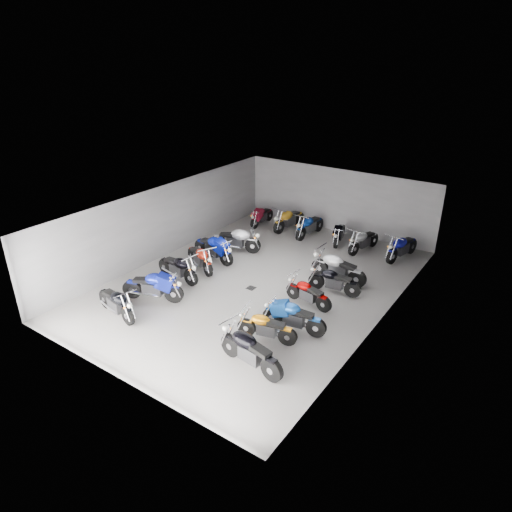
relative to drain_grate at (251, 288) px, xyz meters
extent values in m
plane|color=gray|center=(0.00, 0.50, -0.01)|extent=(14.00, 14.00, 0.00)
cube|color=slate|center=(0.00, 7.50, 1.59)|extent=(10.00, 0.10, 3.20)
cube|color=slate|center=(-5.00, 0.50, 1.59)|extent=(0.10, 14.00, 3.20)
cube|color=slate|center=(5.00, 0.50, 1.59)|extent=(0.10, 14.00, 3.20)
cube|color=black|center=(0.00, 0.50, 3.21)|extent=(10.00, 14.00, 0.04)
cube|color=black|center=(0.00, 0.00, 0.00)|extent=(0.32, 0.32, 0.01)
cylinder|color=black|center=(-1.95, -4.46, 0.34)|extent=(0.70, 0.27, 0.69)
cylinder|color=black|center=(-3.47, -4.16, 0.34)|extent=(0.70, 0.29, 0.69)
cube|color=#2D2D30|center=(-2.71, -4.31, 0.44)|extent=(0.74, 0.45, 0.43)
ellipsoid|color=black|center=(-2.48, -4.35, 0.79)|extent=(0.80, 0.56, 0.39)
cube|color=black|center=(-3.05, -4.24, 0.74)|extent=(0.70, 0.42, 0.19)
cylinder|color=black|center=(-1.71, -2.50, 0.36)|extent=(0.73, 0.42, 0.73)
cylinder|color=black|center=(-3.23, -3.13, 0.36)|extent=(0.74, 0.44, 0.73)
cube|color=#2D2D30|center=(-2.47, -2.81, 0.47)|extent=(0.81, 0.60, 0.46)
ellipsoid|color=#131F9B|center=(-2.24, -2.72, 0.84)|extent=(0.89, 0.72, 0.41)
cube|color=black|center=(-2.80, -2.95, 0.79)|extent=(0.76, 0.56, 0.21)
cylinder|color=black|center=(-2.08, -1.16, 0.34)|extent=(0.70, 0.21, 0.69)
cylinder|color=black|center=(-3.63, -1.00, 0.34)|extent=(0.70, 0.23, 0.69)
cube|color=#2D2D30|center=(-2.85, -1.08, 0.44)|extent=(0.73, 0.39, 0.43)
ellipsoid|color=black|center=(-2.62, -1.11, 0.79)|extent=(0.77, 0.50, 0.39)
cube|color=black|center=(-3.19, -1.05, 0.74)|extent=(0.68, 0.36, 0.20)
cylinder|color=black|center=(-2.05, -0.16, 0.33)|extent=(0.68, 0.41, 0.68)
cylinder|color=black|center=(-3.45, 0.48, 0.33)|extent=(0.69, 0.43, 0.68)
cube|color=#2D2D30|center=(-2.75, 0.16, 0.44)|extent=(0.76, 0.58, 0.43)
ellipsoid|color=#AA2211|center=(-2.54, 0.06, 0.78)|extent=(0.83, 0.69, 0.38)
cube|color=black|center=(-3.06, 0.30, 0.74)|extent=(0.71, 0.54, 0.19)
cylinder|color=black|center=(-2.04, 1.04, 0.36)|extent=(0.75, 0.26, 0.73)
cylinder|color=black|center=(-3.67, 1.30, 0.36)|extent=(0.75, 0.29, 0.73)
cube|color=#2D2D30|center=(-2.85, 1.17, 0.47)|extent=(0.79, 0.46, 0.46)
ellipsoid|color=#0B1CA8|center=(-2.61, 1.13, 0.84)|extent=(0.84, 0.57, 0.41)
cube|color=black|center=(-3.22, 1.23, 0.79)|extent=(0.74, 0.43, 0.21)
cylinder|color=black|center=(-1.86, 2.77, 0.36)|extent=(0.74, 0.41, 0.73)
cylinder|color=black|center=(-3.40, 2.16, 0.36)|extent=(0.74, 0.43, 0.73)
cube|color=#2D2D30|center=(-2.63, 2.46, 0.47)|extent=(0.82, 0.59, 0.46)
ellipsoid|color=silver|center=(-2.40, 2.56, 0.84)|extent=(0.89, 0.71, 0.41)
cube|color=black|center=(-2.97, 2.33, 0.79)|extent=(0.77, 0.56, 0.21)
cylinder|color=black|center=(1.96, -3.84, 0.36)|extent=(0.75, 0.26, 0.73)
cylinder|color=black|center=(3.61, -4.08, 0.36)|extent=(0.75, 0.28, 0.73)
cube|color=#2D2D30|center=(2.79, -3.96, 0.48)|extent=(0.79, 0.45, 0.46)
ellipsoid|color=black|center=(2.54, -3.92, 0.84)|extent=(0.84, 0.57, 0.41)
cube|color=black|center=(3.15, -4.02, 0.80)|extent=(0.74, 0.42, 0.21)
cylinder|color=black|center=(1.73, -2.70, 0.30)|extent=(0.63, 0.26, 0.62)
cylinder|color=black|center=(3.10, -2.38, 0.30)|extent=(0.64, 0.28, 0.62)
cube|color=#2D2D30|center=(2.41, -2.54, 0.40)|extent=(0.68, 0.42, 0.39)
ellipsoid|color=orange|center=(2.21, -2.59, 0.71)|extent=(0.73, 0.53, 0.35)
cube|color=black|center=(2.72, -2.47, 0.67)|extent=(0.63, 0.40, 0.18)
cylinder|color=black|center=(2.10, -1.72, 0.33)|extent=(0.69, 0.25, 0.68)
cylinder|color=black|center=(3.62, -1.46, 0.33)|extent=(0.70, 0.27, 0.68)
cube|color=#2D2D30|center=(2.86, -1.59, 0.44)|extent=(0.73, 0.43, 0.43)
ellipsoid|color=#1852AC|center=(2.63, -1.63, 0.78)|extent=(0.78, 0.54, 0.38)
cube|color=black|center=(3.19, -1.53, 0.74)|extent=(0.69, 0.40, 0.19)
cylinder|color=black|center=(1.76, 0.25, 0.30)|extent=(0.62, 0.21, 0.61)
cylinder|color=black|center=(3.12, 0.06, 0.30)|extent=(0.62, 0.22, 0.61)
cube|color=#2D2D30|center=(2.44, 0.16, 0.39)|extent=(0.65, 0.37, 0.38)
ellipsoid|color=#830000|center=(2.24, 0.19, 0.69)|extent=(0.69, 0.46, 0.34)
cube|color=black|center=(2.74, 0.12, 0.66)|extent=(0.61, 0.34, 0.17)
cylinder|color=black|center=(2.10, 1.43, 0.31)|extent=(0.65, 0.21, 0.64)
cylinder|color=black|center=(3.54, 1.61, 0.31)|extent=(0.65, 0.23, 0.64)
cube|color=#2D2D30|center=(2.82, 1.52, 0.41)|extent=(0.68, 0.38, 0.40)
ellipsoid|color=black|center=(2.60, 1.49, 0.73)|extent=(0.72, 0.48, 0.36)
cube|color=black|center=(3.14, 1.56, 0.69)|extent=(0.64, 0.35, 0.18)
cylinder|color=black|center=(1.70, 2.50, 0.36)|extent=(0.73, 0.17, 0.73)
cylinder|color=black|center=(3.36, 2.44, 0.36)|extent=(0.74, 0.20, 0.73)
cube|color=#2D2D30|center=(2.53, 2.47, 0.47)|extent=(0.75, 0.37, 0.46)
ellipsoid|color=#B4B5BA|center=(2.28, 2.48, 0.84)|extent=(0.79, 0.48, 0.41)
cube|color=black|center=(2.90, 2.46, 0.79)|extent=(0.71, 0.34, 0.21)
cylinder|color=black|center=(-3.55, 5.34, 0.31)|extent=(0.15, 0.63, 0.63)
cylinder|color=black|center=(-3.60, 6.76, 0.31)|extent=(0.17, 0.63, 0.63)
cube|color=#2D2D30|center=(-3.57, 6.05, 0.40)|extent=(0.32, 0.65, 0.39)
ellipsoid|color=maroon|center=(-3.57, 5.83, 0.72)|extent=(0.41, 0.68, 0.35)
cube|color=black|center=(-3.59, 6.36, 0.68)|extent=(0.29, 0.61, 0.18)
cylinder|color=black|center=(-2.14, 5.45, 0.35)|extent=(0.24, 0.73, 0.72)
cylinder|color=black|center=(-1.91, 7.06, 0.35)|extent=(0.26, 0.73, 0.72)
cube|color=#2D2D30|center=(-2.02, 6.25, 0.46)|extent=(0.43, 0.77, 0.45)
ellipsoid|color=#C4881F|center=(-2.06, 6.01, 0.82)|extent=(0.55, 0.81, 0.40)
cube|color=black|center=(-1.98, 6.61, 0.78)|extent=(0.40, 0.72, 0.20)
cylinder|color=black|center=(-0.79, 5.28, 0.35)|extent=(0.20, 0.72, 0.71)
cylinder|color=black|center=(-0.67, 6.88, 0.35)|extent=(0.22, 0.72, 0.71)
cube|color=#2D2D30|center=(-0.73, 6.08, 0.46)|extent=(0.38, 0.74, 0.44)
ellipsoid|color=navy|center=(-0.75, 5.84, 0.81)|extent=(0.50, 0.78, 0.40)
cube|color=black|center=(-0.70, 6.43, 0.77)|extent=(0.36, 0.69, 0.20)
cylinder|color=black|center=(1.02, 5.45, 0.31)|extent=(0.27, 0.64, 0.63)
cylinder|color=black|center=(0.68, 6.83, 0.31)|extent=(0.29, 0.64, 0.63)
cube|color=#2D2D30|center=(0.85, 6.14, 0.40)|extent=(0.43, 0.69, 0.39)
ellipsoid|color=black|center=(0.90, 5.93, 0.72)|extent=(0.54, 0.74, 0.35)
cube|color=black|center=(0.78, 6.44, 0.68)|extent=(0.41, 0.64, 0.18)
cylinder|color=black|center=(2.03, 5.13, 0.33)|extent=(0.27, 0.68, 0.67)
cylinder|color=black|center=(2.35, 6.61, 0.33)|extent=(0.29, 0.68, 0.67)
cube|color=#2D2D30|center=(2.19, 5.87, 0.43)|extent=(0.45, 0.73, 0.42)
ellipsoid|color=#B6B7BD|center=(2.14, 5.65, 0.76)|extent=(0.56, 0.78, 0.37)
cube|color=black|center=(2.26, 6.20, 0.72)|extent=(0.42, 0.68, 0.19)
cylinder|color=black|center=(3.74, 5.28, 0.35)|extent=(0.29, 0.72, 0.71)
cylinder|color=black|center=(4.08, 6.85, 0.35)|extent=(0.31, 0.73, 0.71)
cube|color=#2D2D30|center=(3.91, 6.06, 0.46)|extent=(0.48, 0.78, 0.44)
ellipsoid|color=#12138F|center=(3.86, 5.82, 0.82)|extent=(0.59, 0.83, 0.40)
cube|color=black|center=(3.98, 6.41, 0.77)|extent=(0.45, 0.73, 0.20)
camera|label=1|loc=(9.09, -12.79, 8.63)|focal=32.00mm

